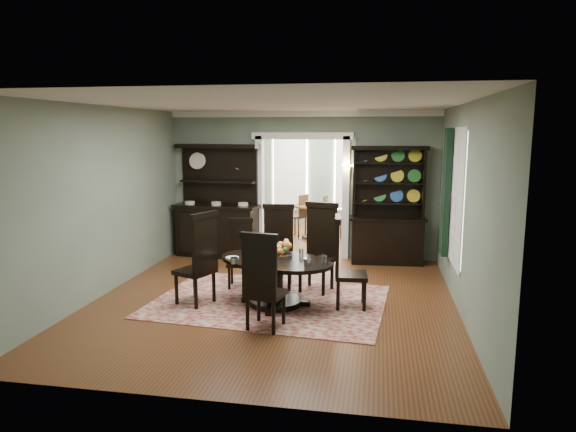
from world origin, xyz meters
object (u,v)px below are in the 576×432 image
(dining_table, at_px, (276,273))
(sideboard, at_px, (218,217))
(parlor_table, at_px, (312,217))
(welsh_dresser, at_px, (387,221))

(dining_table, xyz_separation_m, sideboard, (-1.81, 2.87, 0.32))
(sideboard, height_order, parlor_table, sideboard)
(sideboard, bearing_deg, dining_table, -52.34)
(dining_table, distance_m, welsh_dresser, 3.36)
(dining_table, xyz_separation_m, parlor_table, (-0.10, 4.94, 0.04))
(dining_table, height_order, sideboard, sideboard)
(welsh_dresser, bearing_deg, dining_table, -124.08)
(welsh_dresser, relative_size, parlor_table, 2.62)
(dining_table, height_order, welsh_dresser, welsh_dresser)
(sideboard, bearing_deg, parlor_table, 55.86)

